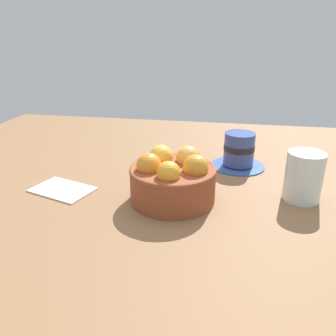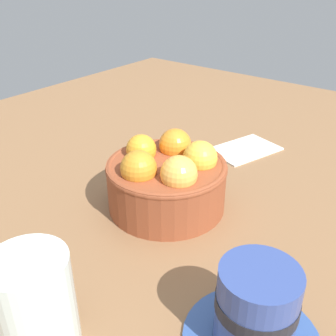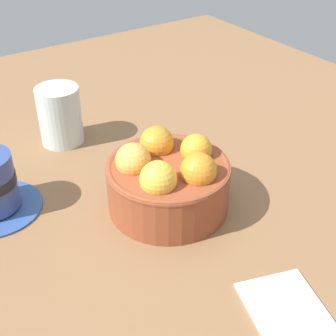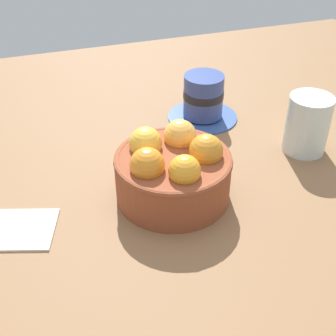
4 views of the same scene
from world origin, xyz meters
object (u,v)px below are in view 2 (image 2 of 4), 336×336
Objects in this scene: water_glass at (35,303)px; folded_napkin at (243,148)px; coffee_cup at (256,311)px; terracotta_bowl at (167,178)px.

folded_napkin is at bearing 6.09° from water_glass.
folded_napkin is (35.04, 19.92, -3.43)cm from coffee_cup.
terracotta_bowl is 23.19cm from coffee_cup.
terracotta_bowl is 1.72× the size of water_glass.
folded_napkin is at bearing 0.92° from terracotta_bowl.
water_glass reaches higher than folded_napkin.
coffee_cup is at bearing -150.38° from folded_napkin.
coffee_cup is 1.33× the size of water_glass.
water_glass is (-11.63, 14.95, 0.97)cm from coffee_cup.
coffee_cup is at bearing -122.45° from terracotta_bowl.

